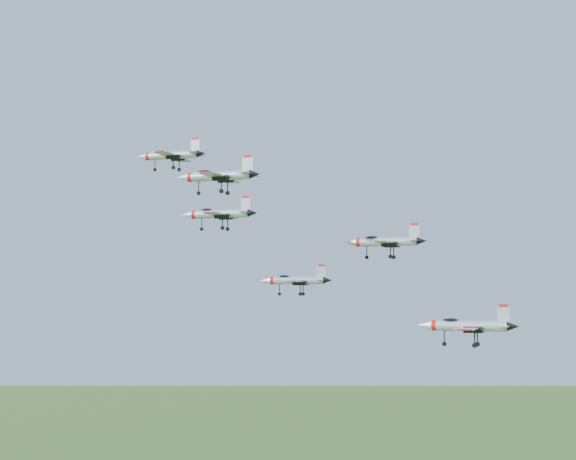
# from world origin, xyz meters

# --- Properties ---
(jet_lead) EXTENTS (13.00, 10.74, 3.47)m
(jet_lead) POSITION_xyz_m (-20.36, 10.03, 139.89)
(jet_lead) COLOR #B4B9C1
(jet_left_high) EXTENTS (12.69, 10.47, 3.39)m
(jet_left_high) POSITION_xyz_m (-8.67, 1.21, 128.63)
(jet_left_high) COLOR #B4B9C1
(jet_right_high) EXTENTS (12.13, 10.04, 3.24)m
(jet_right_high) POSITION_xyz_m (-3.02, -16.51, 131.93)
(jet_right_high) COLOR #B4B9C1
(jet_left_low) EXTENTS (11.61, 9.53, 3.11)m
(jet_left_low) POSITION_xyz_m (2.73, 5.50, 118.24)
(jet_left_low) COLOR #B4B9C1
(jet_right_low) EXTENTS (11.58, 9.63, 3.09)m
(jet_right_low) POSITION_xyz_m (18.30, -7.14, 123.35)
(jet_right_low) COLOR #B4B9C1
(jet_trail) EXTENTS (13.88, 11.59, 3.71)m
(jet_trail) POSITION_xyz_m (29.14, -4.93, 111.80)
(jet_trail) COLOR #B4B9C1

